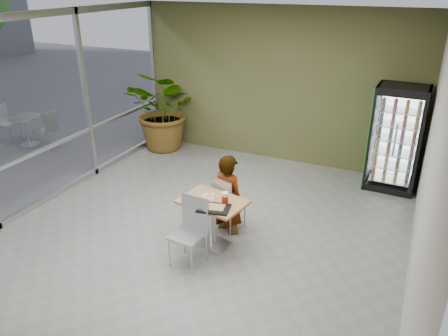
# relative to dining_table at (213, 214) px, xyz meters

# --- Properties ---
(ground) EXTENTS (7.00, 7.00, 0.00)m
(ground) POSITION_rel_dining_table_xyz_m (-0.31, 0.14, -0.53)
(ground) COLOR slate
(ground) RESTS_ON ground
(room_envelope) EXTENTS (6.00, 7.00, 3.20)m
(room_envelope) POSITION_rel_dining_table_xyz_m (-0.31, 0.14, 1.07)
(room_envelope) COLOR beige
(room_envelope) RESTS_ON ground
(storefront_frame) EXTENTS (0.10, 7.00, 3.20)m
(storefront_frame) POSITION_rel_dining_table_xyz_m (-3.31, 0.14, 1.07)
(storefront_frame) COLOR #AEB0B3
(storefront_frame) RESTS_ON ground
(dining_table) EXTENTS (1.02, 0.79, 0.75)m
(dining_table) POSITION_rel_dining_table_xyz_m (0.00, 0.00, 0.00)
(dining_table) COLOR #BA794F
(dining_table) RESTS_ON ground
(chair_far) EXTENTS (0.51, 0.51, 0.90)m
(chair_far) POSITION_rel_dining_table_xyz_m (-0.02, 0.48, -0.00)
(chair_far) COLOR #AEB0B3
(chair_far) RESTS_ON ground
(chair_near) EXTENTS (0.47, 0.47, 0.97)m
(chair_near) POSITION_rel_dining_table_xyz_m (-0.10, -0.46, 0.04)
(chair_near) COLOR #AEB0B3
(chair_near) RESTS_ON ground
(seated_woman) EXTENTS (0.66, 0.53, 1.56)m
(seated_woman) POSITION_rel_dining_table_xyz_m (0.01, 0.52, -0.05)
(seated_woman) COLOR black
(seated_woman) RESTS_ON ground
(pizza_plate) EXTENTS (0.29, 0.25, 0.03)m
(pizza_plate) POSITION_rel_dining_table_xyz_m (-0.10, 0.09, 0.23)
(pizza_plate) COLOR white
(pizza_plate) RESTS_ON dining_table
(soda_cup) EXTENTS (0.10, 0.10, 0.17)m
(soda_cup) POSITION_rel_dining_table_xyz_m (0.20, -0.01, 0.30)
(soda_cup) COLOR white
(soda_cup) RESTS_ON dining_table
(napkin_stack) EXTENTS (0.17, 0.17, 0.02)m
(napkin_stack) POSITION_rel_dining_table_xyz_m (-0.33, -0.16, 0.22)
(napkin_stack) COLOR white
(napkin_stack) RESTS_ON dining_table
(cafeteria_tray) EXTENTS (0.49, 0.40, 0.02)m
(cafeteria_tray) POSITION_rel_dining_table_xyz_m (0.12, -0.22, 0.23)
(cafeteria_tray) COLOR black
(cafeteria_tray) RESTS_ON dining_table
(beverage_fridge) EXTENTS (0.92, 0.72, 1.95)m
(beverage_fridge) POSITION_rel_dining_table_xyz_m (2.17, 3.16, 0.44)
(beverage_fridge) COLOR black
(beverage_fridge) RESTS_ON ground
(potted_plant) EXTENTS (1.85, 1.66, 1.84)m
(potted_plant) POSITION_rel_dining_table_xyz_m (-2.72, 3.14, 0.38)
(potted_plant) COLOR #29662B
(potted_plant) RESTS_ON ground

